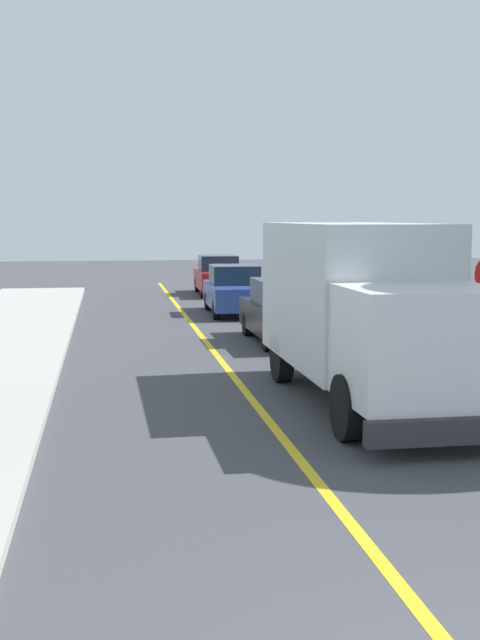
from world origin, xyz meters
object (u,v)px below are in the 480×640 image
(box_truck, at_px, (363,304))
(parked_car_far, at_px, (218,276))
(parked_car_mid, at_px, (235,291))
(parked_car_near, at_px, (286,313))

(box_truck, distance_m, parked_car_far, 21.20)
(box_truck, relative_size, parked_car_mid, 1.62)
(parked_car_far, bearing_deg, box_truck, -90.48)
(parked_car_far, bearing_deg, parked_car_mid, -93.13)
(parked_car_near, xyz_separation_m, parked_car_mid, (-0.37, 6.64, 0.00))
(box_truck, bearing_deg, parked_car_mid, 90.91)
(parked_car_near, bearing_deg, parked_car_mid, 93.16)
(box_truck, height_order, parked_car_mid, box_truck)
(box_truck, bearing_deg, parked_car_far, 89.52)
(parked_car_mid, height_order, parked_car_far, same)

